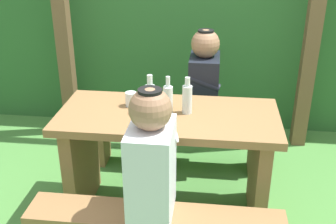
% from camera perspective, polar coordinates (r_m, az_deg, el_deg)
% --- Properties ---
extents(ground_plane, '(12.00, 12.00, 0.00)m').
position_cam_1_polar(ground_plane, '(3.03, 0.00, -13.23)').
color(ground_plane, '#4A863C').
extents(hedge_backdrop, '(6.40, 0.78, 2.09)m').
position_cam_1_polar(hedge_backdrop, '(4.23, 2.92, 13.56)').
color(hedge_backdrop, '#2D642D').
rests_on(hedge_backdrop, ground_plane).
extents(pergola_post_left, '(0.12, 0.12, 2.12)m').
position_cam_1_polar(pergola_post_left, '(3.83, -14.31, 11.89)').
color(pergola_post_left, brown).
rests_on(pergola_post_left, ground_plane).
extents(pergola_post_right, '(0.12, 0.12, 2.12)m').
position_cam_1_polar(pergola_post_right, '(3.67, 19.31, 10.74)').
color(pergola_post_right, brown).
rests_on(pergola_post_right, ground_plane).
extents(picnic_table, '(1.40, 0.64, 0.75)m').
position_cam_1_polar(picnic_table, '(2.74, 0.00, -4.78)').
color(picnic_table, olive).
rests_on(picnic_table, ground_plane).
extents(bench_far, '(1.40, 0.24, 0.43)m').
position_cam_1_polar(bench_far, '(3.36, 1.21, -2.77)').
color(bench_far, olive).
rests_on(bench_far, ground_plane).
extents(person_white_shirt, '(0.25, 0.35, 0.72)m').
position_cam_1_polar(person_white_shirt, '(2.11, -2.29, -6.61)').
color(person_white_shirt, silver).
rests_on(person_white_shirt, bench_near).
extents(person_black_coat, '(0.25, 0.35, 0.72)m').
position_cam_1_polar(person_black_coat, '(3.16, 4.95, 4.32)').
color(person_black_coat, black).
rests_on(person_black_coat, bench_far).
extents(drinking_glass, '(0.07, 0.07, 0.10)m').
position_cam_1_polar(drinking_glass, '(2.73, -5.09, 1.76)').
color(drinking_glass, silver).
rests_on(drinking_glass, picnic_table).
extents(bottle_left, '(0.06, 0.06, 0.25)m').
position_cam_1_polar(bottle_left, '(2.59, -0.09, 1.76)').
color(bottle_left, silver).
rests_on(bottle_left, picnic_table).
extents(bottle_right, '(0.07, 0.07, 0.25)m').
position_cam_1_polar(bottle_right, '(2.60, -2.47, 1.98)').
color(bottle_right, silver).
rests_on(bottle_right, picnic_table).
extents(bottle_center, '(0.06, 0.06, 0.24)m').
position_cam_1_polar(bottle_center, '(2.60, 2.64, 1.89)').
color(bottle_center, silver).
rests_on(bottle_center, picnic_table).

